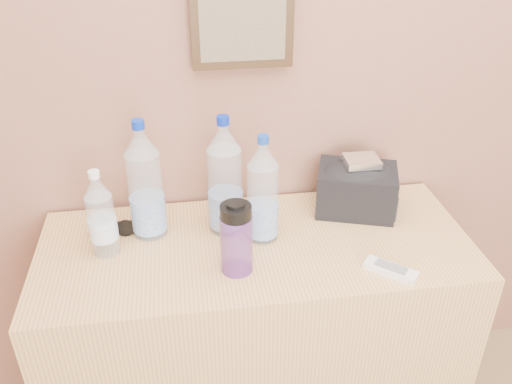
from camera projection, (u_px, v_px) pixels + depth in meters
picture_frame at (242, 25)px, 1.56m from camera, size 0.30×0.03×0.25m
dresser at (256, 341)px, 1.84m from camera, size 1.30×0.54×0.82m
pet_large_b at (145, 186)px, 1.60m from camera, size 0.10×0.10×0.38m
pet_large_c at (225, 182)px, 1.62m from camera, size 0.10×0.10×0.38m
pet_large_d at (263, 195)px, 1.59m from camera, size 0.09×0.09×0.34m
pet_small at (101, 218)px, 1.54m from camera, size 0.08×0.08×0.27m
nalgene_bottle at (236, 238)px, 1.47m from camera, size 0.09×0.09×0.22m
sunglasses at (115, 228)px, 1.67m from camera, size 0.14×0.05×0.04m
ac_remote at (391, 270)px, 1.51m from camera, size 0.14×0.13×0.02m
toiletry_bag at (356, 187)px, 1.76m from camera, size 0.29×0.25×0.17m
foil_packet at (362, 161)px, 1.71m from camera, size 0.11×0.09×0.02m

